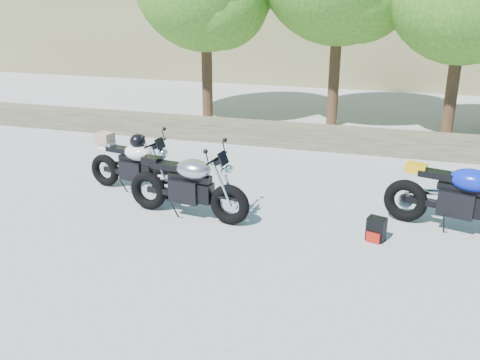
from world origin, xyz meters
name	(u,v)px	position (x,y,z in m)	size (l,w,h in m)	color
ground	(206,253)	(0.00, 0.00, 0.00)	(90.00, 90.00, 0.00)	gray
stone_wall	(286,135)	(0.00, 5.50, 0.25)	(22.00, 0.55, 0.50)	#484030
silver_bike	(188,186)	(-0.68, 1.10, 0.52)	(2.13, 0.67, 1.07)	black
white_bike	(134,163)	(-2.01, 1.86, 0.53)	(1.96, 0.67, 1.09)	black
blue_bike	(460,199)	(3.40, 1.67, 0.55)	(2.19, 0.88, 1.12)	black
backpack	(376,229)	(2.24, 1.06, 0.17)	(0.30, 0.28, 0.35)	black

